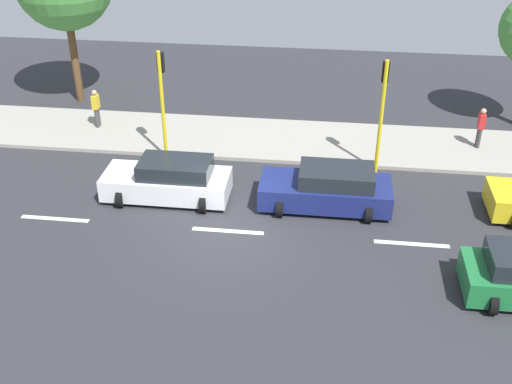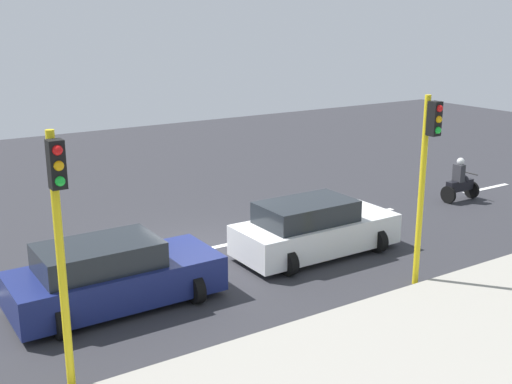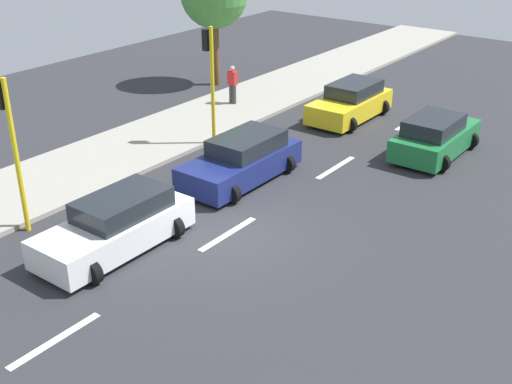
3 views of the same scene
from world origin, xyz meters
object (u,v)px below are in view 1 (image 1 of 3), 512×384
Objects in this scene: pedestrian_near_signal at (481,126)px; traffic_light_midblock at (162,90)px; car_white at (169,180)px; car_dark_blue at (328,189)px; traffic_light_corner at (383,101)px; pedestrian_by_tree at (96,107)px.

traffic_light_midblock is at bearing 100.82° from pedestrian_near_signal.
traffic_light_midblock is at bearing 15.89° from car_white.
car_white is 0.98× the size of car_dark_blue.
car_white is 1.00× the size of traffic_light_corner.
car_white is 2.66× the size of pedestrian_by_tree.
car_dark_blue is 2.70× the size of pedestrian_by_tree.
traffic_light_corner is (-2.40, -11.99, 1.87)m from pedestrian_by_tree.
pedestrian_near_signal is at bearing -79.18° from traffic_light_midblock.
traffic_light_corner is at bearing -68.32° from car_white.
traffic_light_midblock reaches higher than car_white.
traffic_light_corner is (-2.39, 4.24, 1.87)m from pedestrian_near_signal.
traffic_light_corner reaches higher than pedestrian_by_tree.
car_white is 8.32m from traffic_light_corner.
pedestrian_near_signal is 16.23m from pedestrian_by_tree.
pedestrian_near_signal is 0.38× the size of traffic_light_corner.
pedestrian_near_signal is (5.36, -11.69, 0.35)m from car_white.
car_dark_blue is 11.47m from pedestrian_by_tree.
car_dark_blue is (0.12, -5.65, 0.00)m from car_white.
car_white is 3.79m from traffic_light_midblock.
traffic_light_midblock reaches higher than pedestrian_by_tree.
pedestrian_by_tree is (5.37, 4.55, 0.35)m from car_white.
pedestrian_by_tree is (0.01, 16.23, 0.00)m from pedestrian_near_signal.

